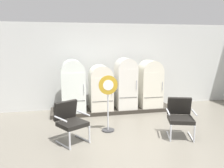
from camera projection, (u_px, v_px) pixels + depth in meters
ground at (144, 153)px, 4.95m from camera, size 12.00×10.00×0.05m
back_wall at (108, 65)px, 8.21m from camera, size 11.76×0.12×2.84m
display_plinth at (112, 109)px, 7.84m from camera, size 3.91×0.95×0.12m
refrigerator_0 at (73, 84)px, 7.33m from camera, size 0.71×0.72×1.59m
refrigerator_1 at (101, 86)px, 7.53m from camera, size 0.70×0.70×1.41m
refrigerator_2 at (126, 82)px, 7.66m from camera, size 0.63×0.66×1.62m
refrigerator_3 at (150, 82)px, 7.85m from camera, size 0.70×0.66×1.53m
armchair_left at (70, 120)px, 5.37m from camera, size 0.81×0.83×0.92m
armchair_right at (180, 115)px, 5.69m from camera, size 0.75×0.78×0.92m
sign_stand at (108, 104)px, 5.98m from camera, size 0.48×0.32×1.43m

